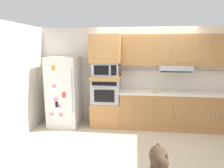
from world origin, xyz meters
The scene contains 15 objects.
ground_plane centered at (0.00, 0.00, 0.00)m, with size 9.60×9.60×0.00m, color beige.
back_kitchen_wall centered at (0.00, 1.11, 1.25)m, with size 6.20×0.12×2.50m, color beige.
side_panel_left centered at (-2.80, 0.00, 1.25)m, with size 0.12×7.10×2.50m, color beige.
refrigerator centered at (-2.06, 0.68, 0.88)m, with size 0.76×0.73×1.76m.
oven_base_cabinet centered at (-0.98, 0.75, 0.30)m, with size 0.74×0.62×0.60m, color #B77F47.
built_in_oven centered at (-0.98, 0.75, 0.90)m, with size 0.70×0.62×0.60m.
appliance_mid_shelf centered at (-0.98, 0.75, 1.25)m, with size 0.74×0.62×0.10m, color #B77F47.
microwave centered at (-0.98, 0.75, 1.46)m, with size 0.64×0.54×0.32m.
appliance_upper_cabinet centered at (-0.98, 0.75, 1.96)m, with size 0.74×0.62×0.68m, color #B77F47.
lower_cabinet_run centered at (0.88, 0.75, 0.44)m, with size 2.98×0.63×0.88m.
countertop_slab centered at (0.88, 0.75, 0.90)m, with size 3.02×0.64×0.04m, color silver.
backsplash_panel centered at (0.88, 1.04, 1.17)m, with size 3.02×0.02×0.50m, color silver.
upper_cabinet_with_hood centered at (0.87, 0.87, 1.90)m, with size 2.98×0.48×0.88m.
screwdriver centered at (0.24, 0.65, 0.93)m, with size 0.17×0.17×0.03m.
dog centered at (0.12, -1.53, 0.44)m, with size 0.29×0.84×0.65m.
Camera 1 is at (-0.22, -4.21, 1.99)m, focal length 32.39 mm.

